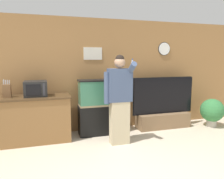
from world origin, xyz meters
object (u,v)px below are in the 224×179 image
microwave (36,89)px  person_standing (119,98)px  knife_block (7,91)px  tv_on_stand (163,113)px  counter_island (36,119)px  aquarium_on_stand (97,107)px  potted_plant (212,111)px

microwave → person_standing: bearing=-22.2°
microwave → person_standing: (1.56, -0.63, -0.17)m
person_standing → knife_block: bearing=162.9°
person_standing → tv_on_stand: bearing=25.9°
counter_island → aquarium_on_stand: aquarium_on_stand is taller
counter_island → person_standing: person_standing is taller
counter_island → person_standing: (1.59, -0.62, 0.45)m
knife_block → tv_on_stand: 3.53m
knife_block → microwave: bearing=-1.0°
counter_island → tv_on_stand: size_ratio=0.88×
knife_block → tv_on_stand: bearing=0.3°
counter_island → knife_block: (-0.50, 0.02, 0.60)m
tv_on_stand → potted_plant: size_ratio=2.26×
potted_plant → microwave: bearing=176.3°
counter_island → person_standing: bearing=-21.5°
aquarium_on_stand → counter_island: bearing=-178.5°
counter_island → microwave: microwave is taller
tv_on_stand → potted_plant: 1.24m
tv_on_stand → counter_island: bearing=-179.3°
knife_block → potted_plant: knife_block is taller
tv_on_stand → aquarium_on_stand: bearing=-179.9°
aquarium_on_stand → microwave: bearing=-178.9°
microwave → tv_on_stand: 3.01m
tv_on_stand → potted_plant: tv_on_stand is taller
aquarium_on_stand → tv_on_stand: 1.67m
potted_plant → person_standing: bearing=-171.8°
microwave → tv_on_stand: tv_on_stand is taller
aquarium_on_stand → knife_block: bearing=-179.5°
counter_island → microwave: size_ratio=3.18×
knife_block → counter_island: bearing=-2.2°
counter_island → knife_block: knife_block is taller
aquarium_on_stand → person_standing: 0.78m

